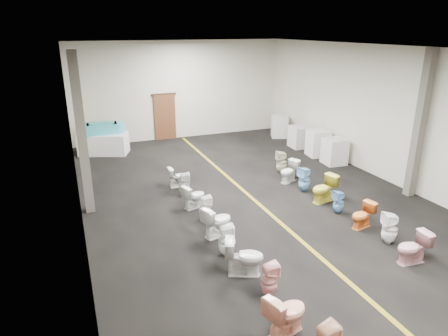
{
  "coord_description": "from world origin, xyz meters",
  "views": [
    {
      "loc": [
        -5.04,
        -10.2,
        5.03
      ],
      "look_at": [
        -0.58,
        1.0,
        0.77
      ],
      "focal_mm": 32.0,
      "sensor_mm": 36.0,
      "label": 1
    }
  ],
  "objects_px": {
    "appliance_crate_b": "(318,143)",
    "toilet_left_10": "(178,177)",
    "toilet_left_8": "(194,196)",
    "toilet_right_9": "(289,171)",
    "appliance_crate_c": "(300,137)",
    "toilet_right_7": "(324,189)",
    "toilet_left_5": "(226,240)",
    "bathtub": "(102,129)",
    "appliance_crate_a": "(334,151)",
    "display_table": "(104,144)",
    "toilet_right_5": "(363,215)",
    "toilet_left_3": "(269,280)",
    "toilet_right_4": "(390,228)",
    "toilet_right_6": "(339,202)",
    "appliance_crate_d": "(279,126)",
    "toilet_left_7": "(205,208)",
    "toilet_left_2": "(286,313)",
    "toilet_right_8": "(304,179)",
    "toilet_left_4": "(244,257)",
    "toilet_left_9": "(184,184)",
    "toilet_left_6": "(217,221)",
    "toilet_right_10": "(282,162)",
    "toilet_right_3": "(413,248)"
  },
  "relations": [
    {
      "from": "toilet_left_3",
      "to": "toilet_left_9",
      "type": "height_order",
      "value": "toilet_left_9"
    },
    {
      "from": "bathtub",
      "to": "toilet_left_8",
      "type": "height_order",
      "value": "bathtub"
    },
    {
      "from": "appliance_crate_d",
      "to": "toilet_left_3",
      "type": "relative_size",
      "value": 1.43
    },
    {
      "from": "toilet_right_6",
      "to": "appliance_crate_b",
      "type": "bearing_deg",
      "value": 151.04
    },
    {
      "from": "appliance_crate_c",
      "to": "toilet_left_8",
      "type": "xyz_separation_m",
      "value": [
        -6.28,
        -4.29,
        -0.11
      ]
    },
    {
      "from": "toilet_left_10",
      "to": "appliance_crate_b",
      "type": "bearing_deg",
      "value": -80.31
    },
    {
      "from": "toilet_left_2",
      "to": "toilet_right_8",
      "type": "height_order",
      "value": "toilet_right_8"
    },
    {
      "from": "display_table",
      "to": "bathtub",
      "type": "distance_m",
      "value": 0.64
    },
    {
      "from": "appliance_crate_b",
      "to": "toilet_left_6",
      "type": "relative_size",
      "value": 1.32
    },
    {
      "from": "toilet_left_4",
      "to": "toilet_left_9",
      "type": "relative_size",
      "value": 1.12
    },
    {
      "from": "toilet_left_9",
      "to": "toilet_right_5",
      "type": "distance_m",
      "value": 5.37
    },
    {
      "from": "toilet_right_10",
      "to": "toilet_right_4",
      "type": "bearing_deg",
      "value": 9.53
    },
    {
      "from": "toilet_right_4",
      "to": "toilet_right_5",
      "type": "relative_size",
      "value": 1.19
    },
    {
      "from": "toilet_right_4",
      "to": "appliance_crate_d",
      "type": "bearing_deg",
      "value": -176.43
    },
    {
      "from": "appliance_crate_d",
      "to": "toilet_right_6",
      "type": "relative_size",
      "value": 1.53
    },
    {
      "from": "toilet_left_4",
      "to": "toilet_right_8",
      "type": "bearing_deg",
      "value": -23.46
    },
    {
      "from": "toilet_right_6",
      "to": "toilet_right_8",
      "type": "bearing_deg",
      "value": -179.97
    },
    {
      "from": "toilet_right_4",
      "to": "toilet_left_9",
      "type": "bearing_deg",
      "value": -123.53
    },
    {
      "from": "appliance_crate_b",
      "to": "toilet_right_10",
      "type": "bearing_deg",
      "value": -151.75
    },
    {
      "from": "toilet_left_8",
      "to": "toilet_left_4",
      "type": "bearing_deg",
      "value": 161.06
    },
    {
      "from": "display_table",
      "to": "toilet_left_7",
      "type": "relative_size",
      "value": 2.73
    },
    {
      "from": "appliance_crate_b",
      "to": "toilet_left_10",
      "type": "bearing_deg",
      "value": -169.52
    },
    {
      "from": "toilet_left_3",
      "to": "toilet_right_8",
      "type": "distance_m",
      "value": 5.61
    },
    {
      "from": "display_table",
      "to": "toilet_left_9",
      "type": "xyz_separation_m",
      "value": [
        1.88,
        -5.5,
        -0.06
      ]
    },
    {
      "from": "appliance_crate_d",
      "to": "toilet_left_7",
      "type": "height_order",
      "value": "appliance_crate_d"
    },
    {
      "from": "appliance_crate_b",
      "to": "toilet_right_9",
      "type": "relative_size",
      "value": 1.43
    },
    {
      "from": "appliance_crate_c",
      "to": "toilet_right_7",
      "type": "distance_m",
      "value": 5.9
    },
    {
      "from": "toilet_left_7",
      "to": "toilet_right_7",
      "type": "bearing_deg",
      "value": -87.02
    },
    {
      "from": "toilet_left_10",
      "to": "toilet_right_5",
      "type": "distance_m",
      "value": 5.95
    },
    {
      "from": "appliance_crate_c",
      "to": "toilet_left_5",
      "type": "distance_m",
      "value": 9.51
    },
    {
      "from": "toilet_left_10",
      "to": "toilet_right_7",
      "type": "distance_m",
      "value": 4.72
    },
    {
      "from": "appliance_crate_a",
      "to": "toilet_right_7",
      "type": "relative_size",
      "value": 1.2
    },
    {
      "from": "bathtub",
      "to": "toilet_left_9",
      "type": "bearing_deg",
      "value": -67.52
    },
    {
      "from": "display_table",
      "to": "toilet_right_5",
      "type": "relative_size",
      "value": 2.8
    },
    {
      "from": "toilet_left_6",
      "to": "display_table",
      "type": "bearing_deg",
      "value": -4.95
    },
    {
      "from": "toilet_left_7",
      "to": "appliance_crate_c",
      "type": "bearing_deg",
      "value": -44.53
    },
    {
      "from": "appliance_crate_d",
      "to": "toilet_right_10",
      "type": "distance_m",
      "value": 5.13
    },
    {
      "from": "toilet_left_10",
      "to": "toilet_left_4",
      "type": "bearing_deg",
      "value": 178.8
    },
    {
      "from": "appliance_crate_a",
      "to": "toilet_right_3",
      "type": "xyz_separation_m",
      "value": [
        -2.62,
        -6.44,
        -0.12
      ]
    },
    {
      "from": "appliance_crate_c",
      "to": "toilet_left_5",
      "type": "xyz_separation_m",
      "value": [
        -6.38,
        -7.04,
        -0.09
      ]
    },
    {
      "from": "toilet_left_2",
      "to": "toilet_left_6",
      "type": "height_order",
      "value": "toilet_left_2"
    },
    {
      "from": "toilet_left_8",
      "to": "toilet_left_9",
      "type": "bearing_deg",
      "value": -18.13
    },
    {
      "from": "toilet_left_3",
      "to": "toilet_right_7",
      "type": "height_order",
      "value": "toilet_right_7"
    },
    {
      "from": "toilet_left_8",
      "to": "toilet_right_9",
      "type": "bearing_deg",
      "value": -96.53
    },
    {
      "from": "toilet_left_2",
      "to": "toilet_right_6",
      "type": "height_order",
      "value": "toilet_left_2"
    },
    {
      "from": "toilet_right_4",
      "to": "toilet_right_9",
      "type": "relative_size",
      "value": 1.09
    },
    {
      "from": "toilet_left_5",
      "to": "toilet_left_10",
      "type": "xyz_separation_m",
      "value": [
        0.11,
        4.54,
        -0.04
      ]
    },
    {
      "from": "toilet_left_3",
      "to": "toilet_left_8",
      "type": "xyz_separation_m",
      "value": [
        -0.13,
        4.47,
        -0.01
      ]
    },
    {
      "from": "toilet_right_5",
      "to": "toilet_right_9",
      "type": "distance_m",
      "value": 3.61
    },
    {
      "from": "appliance_crate_c",
      "to": "toilet_right_4",
      "type": "xyz_separation_m",
      "value": [
        -2.47,
        -8.04,
        -0.06
      ]
    }
  ]
}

